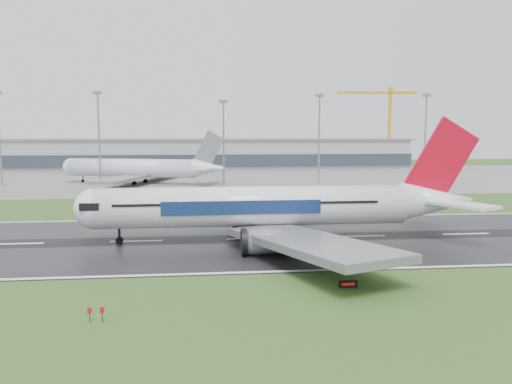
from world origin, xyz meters
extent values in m
plane|color=#2B4F1D|center=(0.00, 0.00, 0.00)|extent=(520.00, 520.00, 0.00)
cube|color=black|center=(0.00, 0.00, 0.05)|extent=(400.00, 45.00, 0.10)
cube|color=slate|center=(0.00, 125.00, 0.04)|extent=(400.00, 130.00, 0.08)
cube|color=gray|center=(0.00, 185.00, 7.50)|extent=(240.00, 36.00, 15.00)
cylinder|color=gray|center=(-59.44, 100.00, 16.05)|extent=(0.64, 0.64, 32.10)
cylinder|color=gray|center=(-25.25, 100.00, 16.15)|extent=(0.64, 0.64, 32.30)
cylinder|color=gray|center=(19.45, 100.00, 14.79)|extent=(0.64, 0.64, 29.57)
cylinder|color=gray|center=(55.32, 100.00, 16.00)|extent=(0.64, 0.64, 32.00)
cylinder|color=gray|center=(96.93, 100.00, 16.26)|extent=(0.64, 0.64, 32.52)
camera|label=1|loc=(11.46, -87.82, 18.68)|focal=35.58mm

